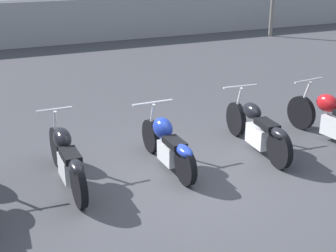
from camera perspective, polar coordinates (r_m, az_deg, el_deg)
The scene contains 6 objects.
ground_plane at distance 7.24m, azimuth 2.64°, elevation -6.84°, with size 60.00×60.00×0.00m, color #38383D.
fence_back at distance 18.00m, azimuth -15.25°, elevation 11.88°, with size 40.00×0.04×1.62m.
motorcycle_slot_1 at distance 7.13m, azimuth -12.23°, elevation -3.90°, with size 0.56×2.12×1.02m.
motorcycle_slot_2 at distance 7.53m, azimuth -0.03°, elevation -2.20°, with size 0.73×1.94×0.95m.
motorcycle_slot_3 at distance 8.30m, azimuth 10.89°, elevation -0.32°, with size 0.68×2.18×1.01m.
motorcycle_slot_4 at distance 9.05m, azimuth 19.77°, elevation 0.72°, with size 0.71×2.24×1.03m.
Camera 1 is at (-2.98, -5.69, 3.34)m, focal length 50.00 mm.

